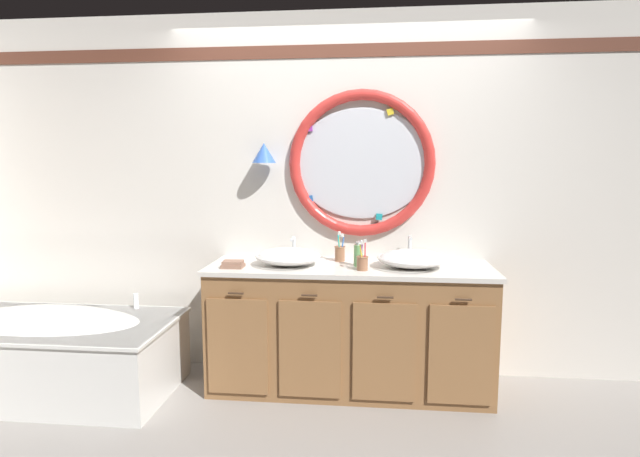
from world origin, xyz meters
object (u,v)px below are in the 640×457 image
at_px(toothbrush_holder_right, 362,262).
at_px(folded_hand_towel, 233,264).
at_px(bathtub, 49,348).
at_px(sink_basin_left, 288,256).
at_px(sink_basin_right, 412,259).
at_px(toothbrush_holder_left, 340,253).
at_px(soap_dispenser, 358,255).

distance_m(toothbrush_holder_right, folded_hand_towel, 0.85).
bearing_deg(bathtub, toothbrush_holder_right, 3.97).
distance_m(sink_basin_left, sink_basin_right, 0.83).
relative_size(toothbrush_holder_left, folded_hand_towel, 1.50).
height_order(toothbrush_holder_left, soap_dispenser, toothbrush_holder_left).
distance_m(sink_basin_right, toothbrush_holder_right, 0.34).
bearing_deg(toothbrush_holder_right, bathtub, -176.03).
bearing_deg(folded_hand_towel, soap_dispenser, 9.18).
xyz_separation_m(sink_basin_left, soap_dispenser, (0.47, 0.01, 0.02)).
bearing_deg(sink_basin_left, toothbrush_holder_right, -12.39).
relative_size(sink_basin_right, toothbrush_holder_left, 2.16).
height_order(bathtub, toothbrush_holder_left, toothbrush_holder_left).
bearing_deg(toothbrush_holder_right, sink_basin_right, 18.74).
xyz_separation_m(bathtub, sink_basin_left, (1.60, 0.26, 0.61)).
height_order(toothbrush_holder_left, folded_hand_towel, toothbrush_holder_left).
relative_size(toothbrush_holder_right, folded_hand_towel, 1.44).
bearing_deg(sink_basin_right, toothbrush_holder_right, -161.26).
bearing_deg(toothbrush_holder_right, folded_hand_towel, -179.49).
bearing_deg(toothbrush_holder_left, toothbrush_holder_right, -60.32).
relative_size(toothbrush_holder_left, soap_dispenser, 1.23).
bearing_deg(toothbrush_holder_left, sink_basin_left, -152.40).
distance_m(bathtub, folded_hand_towel, 1.38).
bearing_deg(bathtub, toothbrush_holder_left, 12.61).
bearing_deg(sink_basin_right, folded_hand_towel, -174.28).
xyz_separation_m(sink_basin_right, toothbrush_holder_right, (-0.33, -0.11, -0.01)).
xyz_separation_m(sink_basin_left, toothbrush_holder_right, (0.50, -0.11, -0.00)).
bearing_deg(toothbrush_holder_left, bathtub, -167.39).
bearing_deg(bathtub, sink_basin_right, 6.02).
xyz_separation_m(bathtub, sink_basin_right, (2.42, 0.26, 0.61)).
xyz_separation_m(toothbrush_holder_left, toothbrush_holder_right, (0.16, -0.29, -0.01)).
xyz_separation_m(sink_basin_left, sink_basin_right, (0.83, 0.00, 0.00)).
relative_size(sink_basin_left, folded_hand_towel, 3.13).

